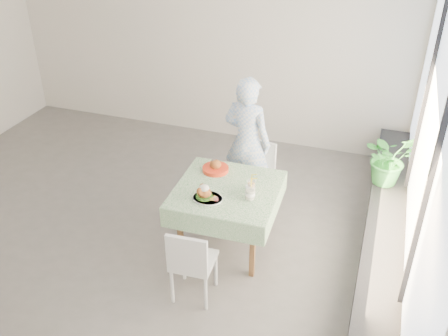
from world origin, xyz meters
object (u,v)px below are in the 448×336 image
at_px(cafe_table, 227,211).
at_px(main_dish, 206,194).
at_px(chair_near, 194,275).
at_px(potted_plant, 389,158).
at_px(diner, 247,142).
at_px(juice_cup_orange, 251,186).
at_px(chair_far, 253,188).

bearing_deg(cafe_table, main_dish, -119.18).
relative_size(chair_near, potted_plant, 1.33).
xyz_separation_m(chair_near, diner, (-0.00, 1.73, 0.55)).
height_order(cafe_table, diner, diner).
relative_size(diner, main_dish, 5.26).
xyz_separation_m(chair_near, main_dish, (-0.08, 0.56, 0.54)).
relative_size(cafe_table, main_dish, 3.50).
bearing_deg(juice_cup_orange, main_dish, -143.57).
height_order(chair_far, potted_plant, potted_plant).
distance_m(chair_far, juice_cup_orange, 0.97).
height_order(cafe_table, juice_cup_orange, juice_cup_orange).
bearing_deg(chair_far, diner, 138.92).
bearing_deg(main_dish, juice_cup_orange, 36.43).
bearing_deg(chair_far, chair_near, -94.23).
relative_size(main_dish, potted_plant, 0.50).
height_order(diner, juice_cup_orange, diner).
xyz_separation_m(cafe_table, diner, (-0.06, 0.93, 0.34)).
distance_m(cafe_table, chair_near, 0.83).
bearing_deg(juice_cup_orange, chair_far, 103.31).
relative_size(chair_far, potted_plant, 1.35).
distance_m(chair_far, main_dish, 1.21).
distance_m(juice_cup_orange, potted_plant, 1.64).
relative_size(chair_near, main_dish, 2.67).
height_order(diner, potted_plant, diner).
height_order(main_dish, juice_cup_orange, juice_cup_orange).
bearing_deg(chair_near, diner, 90.14).
xyz_separation_m(chair_far, potted_plant, (1.47, 0.25, 0.55)).
distance_m(chair_near, main_dish, 0.78).
distance_m(cafe_table, juice_cup_orange, 0.42).
height_order(chair_far, chair_near, chair_far).
bearing_deg(chair_near, cafe_table, 85.73).
relative_size(cafe_table, diner, 0.67).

